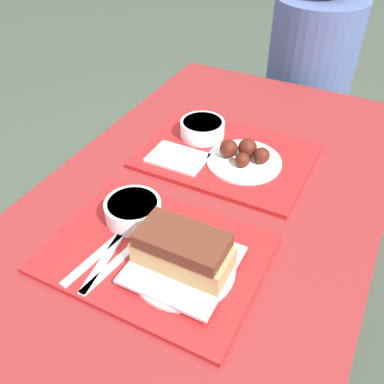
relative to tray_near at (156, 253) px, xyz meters
The scene contains 14 objects.
ground_plane 0.78m from the tray_near, 86.18° to the left, with size 12.00×12.00×0.00m, color #424C3D.
picnic_table 0.23m from the tray_near, 86.18° to the left, with size 0.79×1.41×0.75m.
picnic_bench_far 1.18m from the tray_near, 89.31° to the left, with size 0.75×0.28×0.48m.
tray_near is the anchor object (origin of this frame).
tray_far 0.39m from the tray_near, 91.28° to the left, with size 0.44×0.33×0.01m.
bowl_coleslaw_near 0.12m from the tray_near, 145.65° to the left, with size 0.12×0.12×0.05m.
brisket_sandwich_plate 0.09m from the tray_near, 11.02° to the right, with size 0.21×0.21×0.09m.
plastic_fork_near 0.11m from the tray_near, 136.87° to the right, with size 0.04×0.17×0.00m.
plastic_knife_near 0.09m from the tray_near, 127.36° to the right, with size 0.04×0.17×0.00m.
plastic_spoon_near 0.12m from the tray_near, 143.90° to the right, with size 0.04×0.17×0.00m.
bowl_coleslaw_far 0.45m from the tray_near, 103.71° to the left, with size 0.12×0.12×0.05m.
wings_plate_far 0.38m from the tray_near, 83.28° to the left, with size 0.19×0.19×0.06m.
napkin_far 0.33m from the tray_near, 110.48° to the left, with size 0.15×0.10×0.01m.
person_seated_across 1.13m from the tray_near, 88.63° to the left, with size 0.33×0.33×0.71m.
Camera 1 is at (0.32, -0.70, 1.41)m, focal length 40.00 mm.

